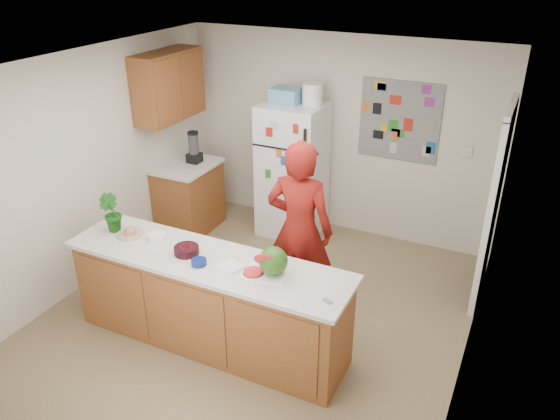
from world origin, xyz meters
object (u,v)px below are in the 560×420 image
at_px(refrigerator, 293,170).
at_px(watermelon, 273,261).
at_px(cherry_bowl, 187,250).
at_px(person, 300,230).

height_order(refrigerator, watermelon, refrigerator).
bearing_deg(watermelon, refrigerator, 110.95).
height_order(refrigerator, cherry_bowl, refrigerator).
height_order(person, watermelon, person).
height_order(watermelon, cherry_bowl, watermelon).
bearing_deg(watermelon, person, 98.64).
relative_size(refrigerator, watermelon, 6.94).
bearing_deg(cherry_bowl, person, 49.28).
height_order(refrigerator, person, person).
distance_m(watermelon, cherry_bowl, 0.86).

